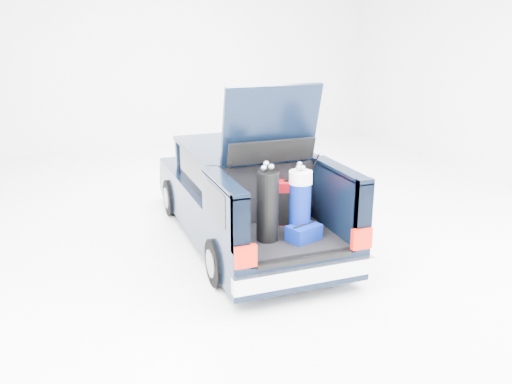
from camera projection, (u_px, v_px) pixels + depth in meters
name	position (u px, v px, depth m)	size (l,w,h in m)	color
ground	(245.00, 238.00, 8.39)	(14.00, 14.00, 0.00)	white
car	(242.00, 195.00, 8.28)	(1.87, 4.65, 2.47)	black
red_suitcase	(293.00, 202.00, 7.25)	(0.43, 0.36, 0.62)	maroon
black_golf_bag	(268.00, 206.00, 6.63)	(0.36, 0.38, 0.99)	black
blue_golf_bag	(300.00, 203.00, 6.75)	(0.32, 0.32, 0.97)	black
blue_duffel	(304.00, 233.00, 6.74)	(0.47, 0.39, 0.21)	navy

